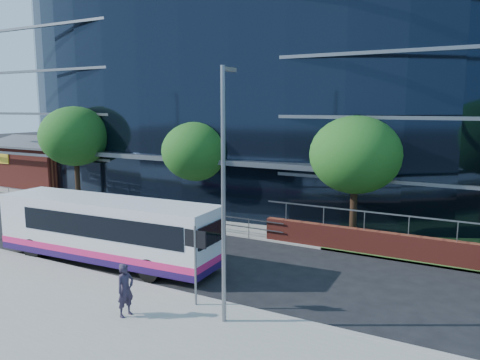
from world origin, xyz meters
The scene contains 16 objects.
ground centered at (0.00, 0.00, 0.00)m, with size 200.00×200.00×0.00m, color black.
pavement_near centered at (0.00, -5.00, 0.07)m, with size 80.00×8.00×0.15m, color gray.
kerb centered at (0.00, -1.00, 0.08)m, with size 80.00×0.25×0.16m, color gray.
yellow_line_outer centered at (0.00, -0.80, 0.01)m, with size 80.00×0.08×0.01m, color gold.
yellow_line_inner centered at (0.00, -0.65, 0.01)m, with size 80.00×0.08×0.01m, color gold.
far_forecourt centered at (-6.00, 11.00, 0.05)m, with size 50.00×8.00×0.10m, color gray.
glass_office centered at (-4.00, 20.85, 8.00)m, with size 44.00×23.10×16.00m.
brick_pavilion centered at (-22.00, 13.50, 1.94)m, with size 8.60×6.66×4.40m.
guard_railings centered at (-8.00, 7.00, 0.82)m, with size 24.00×0.05×1.10m.
street_sign centered at (4.50, -1.59, 2.15)m, with size 0.85×0.09×2.80m.
tree_far_a centered at (-13.00, 9.00, 4.86)m, with size 4.95×4.95×6.98m.
tree_far_b centered at (-3.00, 9.50, 4.21)m, with size 4.29×4.29×6.05m.
tree_far_c centered at (7.00, 9.00, 4.54)m, with size 4.62×4.62×6.51m.
streetlight_east centered at (6.00, -2.17, 4.44)m, with size 0.15×0.77×8.00m.
city_bus centered at (-1.62, 0.50, 1.54)m, with size 10.83×3.07×2.90m.
pedestrian centered at (2.98, -3.42, 1.03)m, with size 0.65×0.42×1.77m, color #292233.
Camera 1 is at (13.29, -14.27, 6.94)m, focal length 35.00 mm.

